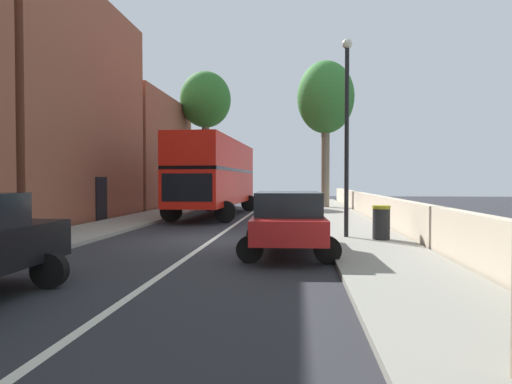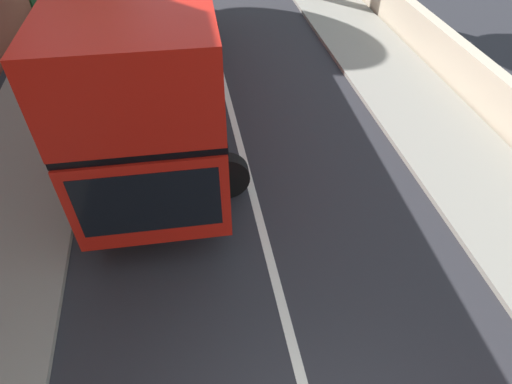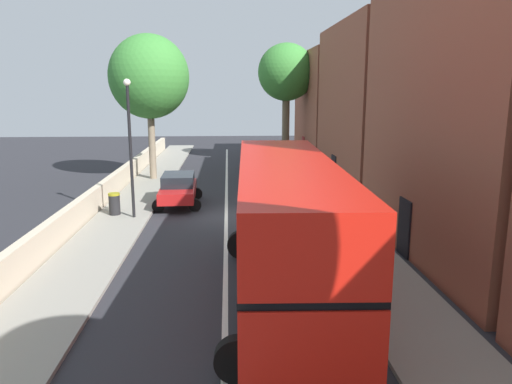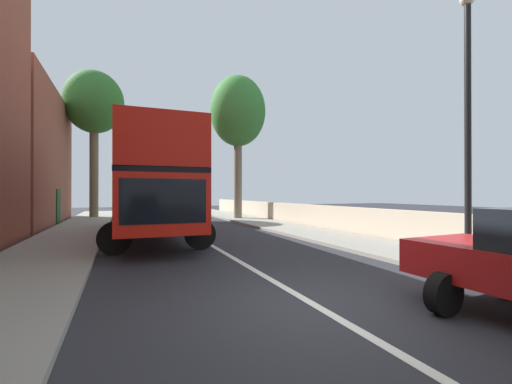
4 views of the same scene
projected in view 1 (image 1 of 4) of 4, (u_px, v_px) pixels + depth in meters
ground_plane at (212, 240)px, 14.26m from camera, size 84.00×84.00×0.00m
road_centre_line at (212, 240)px, 14.26m from camera, size 0.16×54.00×0.01m
sidewalk_left at (67, 237)px, 14.73m from camera, size 2.60×60.00×0.12m
sidewalk_right at (367, 240)px, 13.80m from camera, size 2.60×60.00×0.12m
boundary_wall_right at (418, 223)px, 13.64m from camera, size 0.36×54.00×1.23m
double_decker_bus at (216, 173)px, 24.08m from camera, size 3.84×11.25×4.06m
parked_car_red_right_0 at (288, 219)px, 11.53m from camera, size 2.52×4.43×1.63m
street_tree_left_2 at (205, 101)px, 36.15m from camera, size 4.14×4.14×10.72m
street_tree_right_3 at (326, 99)px, 30.26m from camera, size 3.88×3.88×9.99m
lamppost_right at (347, 122)px, 14.11m from camera, size 0.32×0.32×6.31m
litter_bin_right at (381, 222)px, 13.55m from camera, size 0.55×0.55×1.04m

